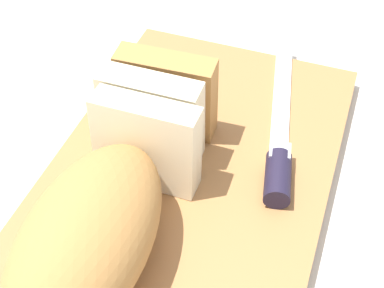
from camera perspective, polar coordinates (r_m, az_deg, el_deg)
The scene contains 7 objects.
ground_plane at distance 0.56m, azimuth -0.00°, elevation -3.73°, with size 3.00×3.00×0.00m, color beige.
cutting_board at distance 0.55m, azimuth -0.00°, elevation -2.98°, with size 0.40×0.27×0.02m, color #9E6B3D.
bread_loaf at distance 0.46m, azimuth -8.36°, elevation -5.43°, with size 0.29×0.11×0.09m.
bread_knife at distance 0.55m, azimuth 8.94°, elevation -1.07°, with size 0.26×0.07×0.02m.
crumb_near_knife at distance 0.56m, azimuth -4.98°, elevation -0.01°, with size 0.01×0.01×0.01m, color #996633.
crumb_near_loaf at distance 0.56m, azimuth 0.86°, elevation -0.09°, with size 0.01×0.01×0.01m, color #996633.
crumb_stray_left at distance 0.53m, azimuth -5.14°, elevation -3.41°, with size 0.01×0.01×0.01m, color #996633.
Camera 1 is at (-0.34, -0.12, 0.43)m, focal length 51.82 mm.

